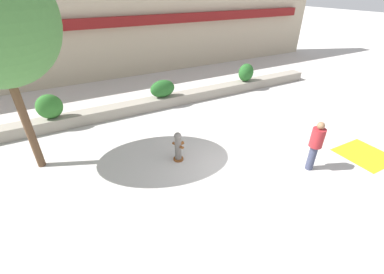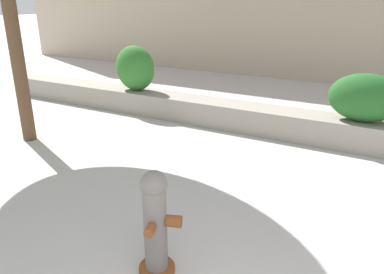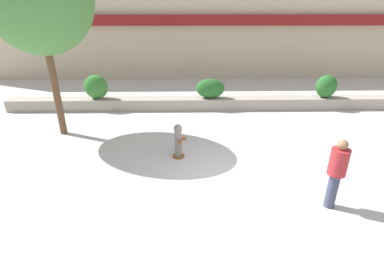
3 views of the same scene
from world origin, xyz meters
TOP-DOWN VIEW (x-y plane):
  - planter_wall_low at (0.00, 6.00)m, footprint 18.00×0.70m
  - hedge_bush_0 at (-5.12, 6.00)m, footprint 1.01×0.60m
  - hedge_bush_1 at (-0.21, 6.00)m, footprint 1.23×0.61m
  - fire_hydrant at (-1.51, 1.55)m, footprint 0.48×0.47m

SIDE VIEW (x-z plane):
  - planter_wall_low at x=0.00m, z-range 0.00..0.50m
  - fire_hydrant at x=-1.51m, z-range 0.01..1.09m
  - hedge_bush_1 at x=-0.21m, z-range 0.50..1.34m
  - hedge_bush_0 at x=-5.12m, z-range 0.50..1.53m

